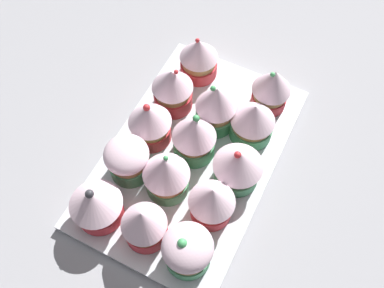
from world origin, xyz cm
name	(u,v)px	position (x,y,z in cm)	size (l,w,h in cm)	color
ground_plane	(192,163)	(0.00, 0.00, -1.50)	(180.00, 180.00, 3.00)	#9E9EA3
baking_tray	(192,156)	(0.00, 0.00, 0.60)	(35.13, 22.43, 1.20)	silver
cupcake_0	(199,57)	(-13.47, -5.63, 4.85)	(5.82, 5.82, 7.41)	#D1333D
cupcake_1	(173,88)	(-6.41, -6.36, 5.17)	(5.96, 5.96, 7.97)	#D1333D
cupcake_2	(149,124)	(0.39, -6.45, 5.14)	(6.00, 6.00, 7.88)	#D1333D
cupcake_3	(128,160)	(6.07, -6.46, 4.49)	(5.99, 5.99, 6.31)	#4C9E6B
cupcake_4	(96,204)	(13.26, -6.73, 4.56)	(6.76, 6.76, 6.77)	#D1333D
cupcake_5	(216,106)	(-6.23, 0.59, 5.44)	(5.77, 5.77, 8.58)	#4C9E6B
cupcake_6	(191,135)	(-0.64, -0.48, 5.29)	(6.03, 6.03, 8.30)	#4C9E6B
cupcake_7	(166,174)	(5.93, -0.69, 5.27)	(6.16, 6.16, 8.11)	#4C9E6B
cupcake_8	(142,223)	(12.88, -0.28, 5.00)	(5.70, 5.70, 7.45)	#D1333D
cupcake_9	(272,88)	(-12.85, 6.32, 5.21)	(5.68, 5.68, 7.90)	#D1333D
cupcake_10	(253,120)	(-6.86, 5.98, 4.73)	(6.24, 6.24, 6.99)	#4C9E6B
cupcake_11	(238,165)	(0.52, 6.99, 4.97)	(6.72, 6.72, 7.41)	#4C9E6B
cupcake_12	(212,201)	(6.59, 6.08, 5.11)	(5.95, 5.95, 7.43)	#D1333D
cupcake_13	(188,250)	(13.29, 6.13, 4.68)	(6.17, 6.17, 7.05)	#4C9E6B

